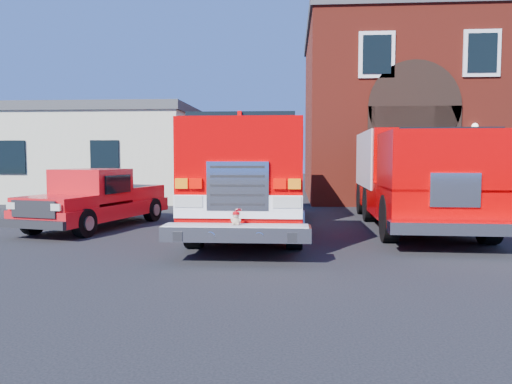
# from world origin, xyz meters

# --- Properties ---
(ground) EXTENTS (100.00, 100.00, 0.00)m
(ground) POSITION_xyz_m (0.00, 0.00, 0.00)
(ground) COLOR black
(ground) RESTS_ON ground
(parking_stripe_mid) EXTENTS (0.12, 3.00, 0.01)m
(parking_stripe_mid) POSITION_xyz_m (6.50, 4.00, 0.00)
(parking_stripe_mid) COLOR yellow
(parking_stripe_mid) RESTS_ON ground
(parking_stripe_far) EXTENTS (0.12, 3.00, 0.01)m
(parking_stripe_far) POSITION_xyz_m (6.50, 7.00, 0.00)
(parking_stripe_far) COLOR yellow
(parking_stripe_far) RESTS_ON ground
(fire_station) EXTENTS (15.20, 10.20, 8.45)m
(fire_station) POSITION_xyz_m (8.99, 13.98, 4.25)
(fire_station) COLOR maroon
(fire_station) RESTS_ON ground
(side_building) EXTENTS (10.20, 8.20, 4.35)m
(side_building) POSITION_xyz_m (-9.00, 13.00, 2.20)
(side_building) COLOR beige
(side_building) RESTS_ON ground
(fire_engine) EXTENTS (2.79, 9.54, 2.94)m
(fire_engine) POSITION_xyz_m (-0.33, 2.83, 1.52)
(fire_engine) COLOR black
(fire_engine) RESTS_ON ground
(pickup_truck) EXTENTS (2.99, 5.39, 1.67)m
(pickup_truck) POSITION_xyz_m (-4.80, 2.61, 0.79)
(pickup_truck) COLOR black
(pickup_truck) RESTS_ON ground
(secondary_truck) EXTENTS (2.95, 8.69, 2.79)m
(secondary_truck) POSITION_xyz_m (4.22, 3.55, 1.52)
(secondary_truck) COLOR black
(secondary_truck) RESTS_ON ground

